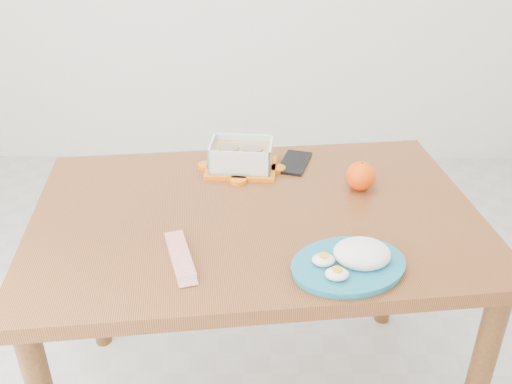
{
  "coord_description": "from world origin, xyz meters",
  "views": [
    {
      "loc": [
        0.16,
        -1.44,
        1.56
      ],
      "look_at": [
        0.14,
        -0.12,
        0.81
      ],
      "focal_mm": 40.0,
      "sensor_mm": 36.0,
      "label": 1
    }
  ],
  "objects_px": {
    "smartphone": "(294,163)",
    "rice_plate": "(353,259)",
    "orange_fruit": "(361,176)",
    "dining_table": "(256,241)",
    "food_container": "(241,156)"
  },
  "relations": [
    {
      "from": "food_container",
      "to": "orange_fruit",
      "type": "xyz_separation_m",
      "value": [
        0.35,
        -0.12,
        -0.0
      ]
    },
    {
      "from": "smartphone",
      "to": "dining_table",
      "type": "bearing_deg",
      "value": -96.38
    },
    {
      "from": "smartphone",
      "to": "food_container",
      "type": "bearing_deg",
      "value": -150.8
    },
    {
      "from": "dining_table",
      "to": "food_container",
      "type": "xyz_separation_m",
      "value": [
        -0.05,
        0.25,
        0.14
      ]
    },
    {
      "from": "orange_fruit",
      "to": "smartphone",
      "type": "height_order",
      "value": "orange_fruit"
    },
    {
      "from": "rice_plate",
      "to": "orange_fruit",
      "type": "bearing_deg",
      "value": 58.77
    },
    {
      "from": "food_container",
      "to": "dining_table",
      "type": "bearing_deg",
      "value": -74.86
    },
    {
      "from": "orange_fruit",
      "to": "rice_plate",
      "type": "xyz_separation_m",
      "value": [
        -0.07,
        -0.38,
        -0.02
      ]
    },
    {
      "from": "dining_table",
      "to": "orange_fruit",
      "type": "height_order",
      "value": "orange_fruit"
    },
    {
      "from": "dining_table",
      "to": "food_container",
      "type": "height_order",
      "value": "food_container"
    },
    {
      "from": "dining_table",
      "to": "rice_plate",
      "type": "xyz_separation_m",
      "value": [
        0.23,
        -0.25,
        0.12
      ]
    },
    {
      "from": "orange_fruit",
      "to": "smartphone",
      "type": "distance_m",
      "value": 0.25
    },
    {
      "from": "smartphone",
      "to": "rice_plate",
      "type": "bearing_deg",
      "value": -62.44
    },
    {
      "from": "dining_table",
      "to": "rice_plate",
      "type": "height_order",
      "value": "rice_plate"
    },
    {
      "from": "dining_table",
      "to": "rice_plate",
      "type": "distance_m",
      "value": 0.36
    }
  ]
}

